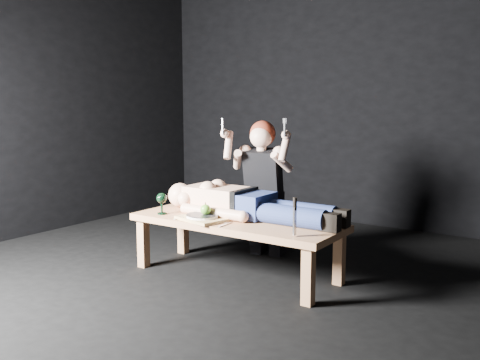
{
  "coord_description": "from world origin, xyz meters",
  "views": [
    {
      "loc": [
        2.32,
        -3.14,
        1.35
      ],
      "look_at": [
        -0.03,
        0.27,
        0.75
      ],
      "focal_mm": 40.48,
      "sensor_mm": 36.0,
      "label": 1
    }
  ],
  "objects_px": {
    "lying_man": "(250,201)",
    "kneeling_woman": "(266,187)",
    "goblet": "(162,204)",
    "carving_knife": "(295,217)",
    "serving_tray": "(203,218)",
    "table": "(236,247)"
  },
  "relations": [
    {
      "from": "table",
      "to": "lying_man",
      "type": "height_order",
      "value": "lying_man"
    },
    {
      "from": "lying_man",
      "to": "serving_tray",
      "type": "distance_m",
      "value": 0.4
    },
    {
      "from": "table",
      "to": "carving_knife",
      "type": "xyz_separation_m",
      "value": [
        0.63,
        -0.22,
        0.36
      ]
    },
    {
      "from": "kneeling_woman",
      "to": "goblet",
      "type": "height_order",
      "value": "kneeling_woman"
    },
    {
      "from": "serving_tray",
      "to": "carving_knife",
      "type": "xyz_separation_m",
      "value": [
        0.83,
        -0.05,
        0.12
      ]
    },
    {
      "from": "serving_tray",
      "to": "goblet",
      "type": "relative_size",
      "value": 2.14
    },
    {
      "from": "table",
      "to": "kneeling_woman",
      "type": "bearing_deg",
      "value": 99.34
    },
    {
      "from": "table",
      "to": "kneeling_woman",
      "type": "height_order",
      "value": "kneeling_woman"
    },
    {
      "from": "serving_tray",
      "to": "carving_knife",
      "type": "distance_m",
      "value": 0.84
    },
    {
      "from": "goblet",
      "to": "carving_knife",
      "type": "xyz_separation_m",
      "value": [
        1.23,
        -0.03,
        0.05
      ]
    },
    {
      "from": "goblet",
      "to": "carving_knife",
      "type": "distance_m",
      "value": 1.23
    },
    {
      "from": "table",
      "to": "serving_tray",
      "type": "xyz_separation_m",
      "value": [
        -0.2,
        -0.17,
        0.24
      ]
    },
    {
      "from": "lying_man",
      "to": "carving_knife",
      "type": "bearing_deg",
      "value": -30.56
    },
    {
      "from": "lying_man",
      "to": "serving_tray",
      "type": "xyz_separation_m",
      "value": [
        -0.25,
        -0.29,
        -0.12
      ]
    },
    {
      "from": "lying_man",
      "to": "goblet",
      "type": "relative_size",
      "value": 9.62
    },
    {
      "from": "table",
      "to": "serving_tray",
      "type": "bearing_deg",
      "value": -138.9
    },
    {
      "from": "serving_tray",
      "to": "goblet",
      "type": "bearing_deg",
      "value": -177.16
    },
    {
      "from": "table",
      "to": "lying_man",
      "type": "bearing_deg",
      "value": 66.3
    },
    {
      "from": "lying_man",
      "to": "kneeling_woman",
      "type": "distance_m",
      "value": 0.51
    },
    {
      "from": "serving_tray",
      "to": "carving_knife",
      "type": "height_order",
      "value": "carving_knife"
    },
    {
      "from": "lying_man",
      "to": "serving_tray",
      "type": "height_order",
      "value": "lying_man"
    },
    {
      "from": "lying_man",
      "to": "goblet",
      "type": "xyz_separation_m",
      "value": [
        -0.65,
        -0.31,
        -0.04
      ]
    }
  ]
}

